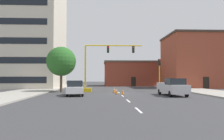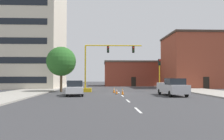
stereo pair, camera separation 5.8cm
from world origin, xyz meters
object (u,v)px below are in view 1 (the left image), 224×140
object	(u,v)px
traffic_signal_gantry	(93,76)
tree_left_near	(61,61)
traffic_cone_roadside_b	(114,90)
sedan_white_near_left	(75,88)
pickup_truck_silver	(172,87)
traffic_cone_roadside_c	(123,92)
traffic_cone_roadside_a	(117,92)
traffic_light_pole_right	(159,68)

from	to	relation	value
traffic_signal_gantry	tree_left_near	world-z (taller)	traffic_signal_gantry
tree_left_near	traffic_cone_roadside_b	bearing A→B (deg)	-18.13
tree_left_near	sedan_white_near_left	bearing A→B (deg)	-66.79
sedan_white_near_left	traffic_cone_roadside_b	world-z (taller)	sedan_white_near_left
pickup_truck_silver	traffic_cone_roadside_c	bearing A→B (deg)	165.88
traffic_signal_gantry	sedan_white_near_left	world-z (taller)	traffic_signal_gantry
sedan_white_near_left	traffic_cone_roadside_a	size ratio (longest dim) A/B	7.17
tree_left_near	traffic_cone_roadside_a	size ratio (longest dim) A/B	10.05
tree_left_near	pickup_truck_silver	size ratio (longest dim) A/B	1.20
pickup_truck_silver	traffic_cone_roadside_c	world-z (taller)	pickup_truck_silver
traffic_signal_gantry	tree_left_near	size ratio (longest dim) A/B	1.39
traffic_signal_gantry	traffic_light_pole_right	world-z (taller)	traffic_signal_gantry
traffic_cone_roadside_a	pickup_truck_silver	bearing A→B (deg)	-22.18
pickup_truck_silver	traffic_cone_roadside_a	size ratio (longest dim) A/B	8.41
tree_left_near	traffic_cone_roadside_c	xyz separation A→B (m)	(8.42, -5.81, -4.04)
traffic_signal_gantry	sedan_white_near_left	bearing A→B (deg)	-106.88
traffic_cone_roadside_b	traffic_signal_gantry	bearing A→B (deg)	143.39
sedan_white_near_left	traffic_cone_roadside_c	xyz separation A→B (m)	(5.62, 0.73, -0.51)
tree_left_near	sedan_white_near_left	xyz separation A→B (m)	(2.80, -6.54, -3.53)
tree_left_near	sedan_white_near_left	world-z (taller)	tree_left_near
traffic_light_pole_right	traffic_cone_roadside_c	distance (m)	8.68
traffic_light_pole_right	traffic_cone_roadside_c	world-z (taller)	traffic_light_pole_right
traffic_signal_gantry	traffic_light_pole_right	size ratio (longest dim) A/B	1.90
traffic_light_pole_right	traffic_cone_roadside_a	distance (m)	8.52
sedan_white_near_left	traffic_cone_roadside_c	bearing A→B (deg)	7.40
pickup_truck_silver	traffic_cone_roadside_b	bearing A→B (deg)	143.71
pickup_truck_silver	sedan_white_near_left	bearing A→B (deg)	176.54
tree_left_near	sedan_white_near_left	size ratio (longest dim) A/B	1.40
traffic_signal_gantry	tree_left_near	distance (m)	5.17
traffic_light_pole_right	sedan_white_near_left	bearing A→B (deg)	-151.78
traffic_cone_roadside_b	traffic_cone_roadside_c	bearing A→B (deg)	-75.73
tree_left_near	traffic_cone_roadside_a	world-z (taller)	tree_left_near
pickup_truck_silver	traffic_cone_roadside_c	xyz separation A→B (m)	(-5.60, 1.41, -0.60)
traffic_signal_gantry	traffic_cone_roadside_b	distance (m)	4.07
traffic_signal_gantry	traffic_cone_roadside_a	world-z (taller)	traffic_signal_gantry
tree_left_near	sedan_white_near_left	distance (m)	7.94
tree_left_near	pickup_truck_silver	world-z (taller)	tree_left_near
traffic_signal_gantry	pickup_truck_silver	xyz separation A→B (m)	(9.34, -6.88, -1.27)
traffic_cone_roadside_b	traffic_light_pole_right	bearing A→B (deg)	17.59
traffic_light_pole_right	tree_left_near	xyz separation A→B (m)	(-14.37, 0.33, 0.89)
tree_left_near	traffic_cone_roadside_c	bearing A→B (deg)	-34.57
sedan_white_near_left	pickup_truck_silver	bearing A→B (deg)	-3.46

